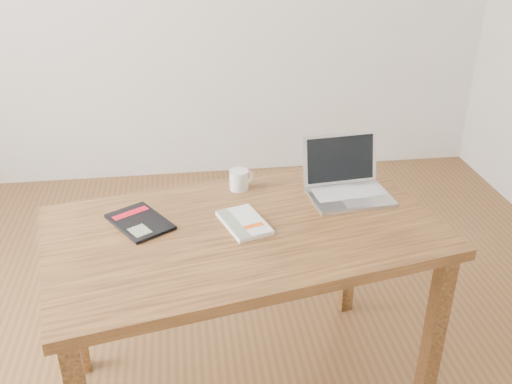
{
  "coord_description": "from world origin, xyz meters",
  "views": [
    {
      "loc": [
        -0.05,
        -1.68,
        1.75
      ],
      "look_at": [
        0.18,
        0.03,
        0.85
      ],
      "focal_mm": 40.0,
      "sensor_mm": 36.0,
      "label": 1
    }
  ],
  "objects": [
    {
      "name": "desk",
      "position": [
        0.13,
        -0.03,
        0.66
      ],
      "size": [
        1.44,
        1.0,
        0.75
      ],
      "rotation": [
        0.0,
        0.0,
        0.2
      ],
      "color": "brown",
      "rests_on": "ground"
    },
    {
      "name": "white_guidebook",
      "position": [
        0.14,
        -0.02,
        0.76
      ],
      "size": [
        0.18,
        0.24,
        0.02
      ],
      "rotation": [
        0.0,
        0.0,
        0.31
      ],
      "color": "silver",
      "rests_on": "desk"
    },
    {
      "name": "laptop",
      "position": [
        0.54,
        0.16,
        0.79
      ],
      "size": [
        0.32,
        0.28,
        0.21
      ],
      "rotation": [
        0.0,
        0.0,
        0.1
      ],
      "color": "silver",
      "rests_on": "desk"
    },
    {
      "name": "coffee_mug",
      "position": [
        0.15,
        0.25,
        0.79
      ],
      "size": [
        0.1,
        0.08,
        0.08
      ],
      "rotation": [
        0.0,
        0.0,
        0.54
      ],
      "color": "white",
      "rests_on": "desk"
    },
    {
      "name": "black_guidebook",
      "position": [
        -0.22,
        0.04,
        0.76
      ],
      "size": [
        0.25,
        0.28,
        0.01
      ],
      "rotation": [
        0.0,
        0.0,
        0.55
      ],
      "color": "black",
      "rests_on": "desk"
    },
    {
      "name": "room",
      "position": [
        -0.07,
        0.0,
        1.36
      ],
      "size": [
        4.04,
        4.04,
        2.7
      ],
      "color": "brown",
      "rests_on": "ground"
    }
  ]
}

